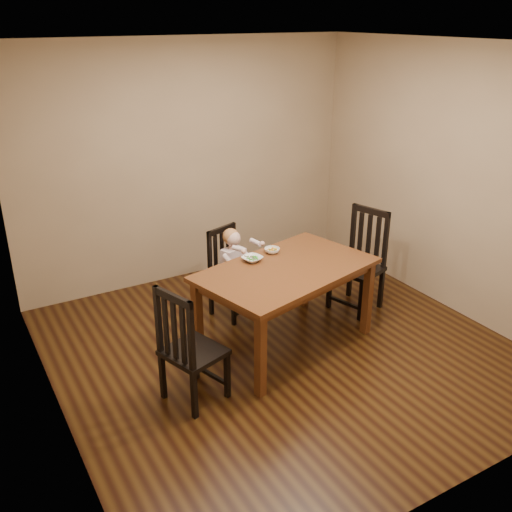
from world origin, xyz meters
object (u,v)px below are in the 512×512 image
chair_left (189,349)px  chair_right (360,262)px  bowl_peas (252,259)px  toddler (233,264)px  bowl_veg (272,250)px  dining_table (286,277)px  chair_child (230,274)px

chair_left → chair_right: size_ratio=0.95×
chair_left → bowl_peas: (0.93, 0.62, 0.33)m
chair_left → bowl_peas: 1.17m
toddler → bowl_veg: bowl_veg is taller
dining_table → bowl_veg: bowl_veg is taller
chair_left → toddler: 1.49m
chair_right → toddler: bearing=50.8°
chair_child → bowl_veg: size_ratio=6.31×
toddler → chair_child: bearing=-90.0°
dining_table → chair_right: size_ratio=1.66×
bowl_peas → chair_child: bearing=85.1°
chair_right → toddler: size_ratio=2.16×
dining_table → toddler: bearing=100.1°
chair_child → chair_right: size_ratio=0.86×
dining_table → chair_child: size_ratio=1.92×
chair_child → chair_left: size_ratio=0.91×
toddler → bowl_peas: 0.55m
chair_left → toddler: chair_left is taller
chair_right → chair_child: bearing=49.3°
bowl_peas → bowl_veg: size_ratio=1.22×
chair_child → chair_right: 1.36m
chair_right → bowl_peas: size_ratio=5.99×
dining_table → bowl_veg: (0.07, 0.36, 0.12)m
bowl_peas → chair_right: bearing=-1.1°
chair_child → bowl_peas: bearing=67.5°
bowl_peas → dining_table: bearing=-55.0°
chair_right → toddler: chair_right is taller
chair_left → chair_right: bearing=87.3°
dining_table → bowl_peas: bearing=125.0°
chair_left → bowl_peas: chair_left is taller
chair_child → bowl_peas: 0.65m
dining_table → toddler: 0.79m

